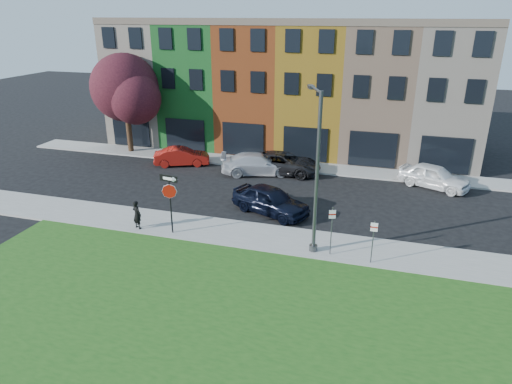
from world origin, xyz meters
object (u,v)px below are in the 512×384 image
(man, at_px, (137,215))
(sedan_near, at_px, (270,200))
(street_lamp, at_px, (316,174))
(stop_sign, at_px, (170,192))

(man, bearing_deg, sedan_near, -125.73)
(sedan_near, relative_size, street_lamp, 0.67)
(stop_sign, height_order, sedan_near, stop_sign)
(man, xyz_separation_m, sedan_near, (6.22, 4.18, -0.10))
(stop_sign, height_order, street_lamp, street_lamp)
(man, relative_size, sedan_near, 0.31)
(man, bearing_deg, street_lamp, -157.15)
(stop_sign, bearing_deg, man, -171.22)
(man, relative_size, street_lamp, 0.20)
(man, height_order, street_lamp, street_lamp)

